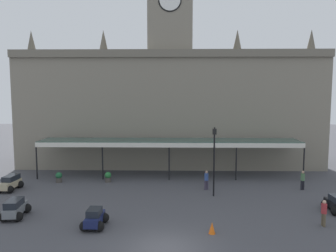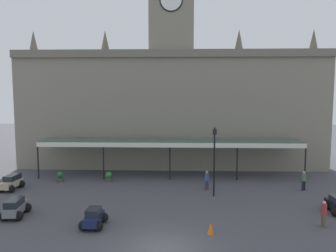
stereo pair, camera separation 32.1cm
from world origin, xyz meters
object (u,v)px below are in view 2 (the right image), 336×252
at_px(car_beige_estate, 12,183).
at_px(car_navy_sedan, 94,219).
at_px(planter_near_kerb, 60,177).
at_px(pedestrian_near_entrance, 324,213).
at_px(pedestrian_beside_cars, 304,180).
at_px(car_grey_estate, 15,208).
at_px(planter_forecourt_centre, 109,177).
at_px(victorian_lamppost, 214,154).
at_px(traffic_cone, 211,228).
at_px(pedestrian_crossing_forecourt, 207,179).

xyz_separation_m(car_beige_estate, car_navy_sedan, (9.14, -7.49, -0.06)).
height_order(car_beige_estate, planter_near_kerb, car_beige_estate).
bearing_deg(pedestrian_near_entrance, pedestrian_beside_cars, 77.55).
bearing_deg(car_grey_estate, planter_forecourt_centre, 63.07).
bearing_deg(victorian_lamppost, car_navy_sedan, -142.61).
bearing_deg(car_beige_estate, pedestrian_near_entrance, -16.78).
height_order(pedestrian_near_entrance, planter_forecourt_centre, pedestrian_near_entrance).
xyz_separation_m(pedestrian_near_entrance, planter_forecourt_centre, (-15.60, 9.80, -0.42)).
bearing_deg(pedestrian_near_entrance, traffic_cone, -170.14).
relative_size(car_beige_estate, traffic_cone, 3.28).
xyz_separation_m(pedestrian_beside_cars, planter_forecourt_centre, (-17.30, 2.09, -0.42)).
bearing_deg(pedestrian_crossing_forecourt, victorian_lamppost, -76.55).
bearing_deg(traffic_cone, car_navy_sedan, 173.45).
height_order(car_grey_estate, traffic_cone, car_grey_estate).
bearing_deg(car_grey_estate, traffic_cone, -9.99).
bearing_deg(pedestrian_near_entrance, planter_forecourt_centre, 147.87).
bearing_deg(car_grey_estate, victorian_lamppost, 19.04).
bearing_deg(pedestrian_beside_cars, car_grey_estate, -162.96).
height_order(pedestrian_beside_cars, planter_near_kerb, pedestrian_beside_cars).
bearing_deg(planter_forecourt_centre, planter_near_kerb, -177.71).
distance_m(car_grey_estate, planter_near_kerb, 8.58).
xyz_separation_m(car_beige_estate, car_grey_estate, (3.43, -6.05, 0.00)).
height_order(pedestrian_beside_cars, victorian_lamppost, victorian_lamppost).
bearing_deg(planter_near_kerb, planter_forecourt_centre, 2.29).
distance_m(car_beige_estate, planter_near_kerb, 4.16).
bearing_deg(car_navy_sedan, pedestrian_crossing_forecourt, 45.90).
distance_m(car_navy_sedan, victorian_lamppost, 10.68).
relative_size(traffic_cone, planter_forecourt_centre, 0.74).
bearing_deg(victorian_lamppost, pedestrian_near_entrance, -43.26).
bearing_deg(car_grey_estate, pedestrian_near_entrance, -2.96).
distance_m(car_grey_estate, traffic_cone, 13.12).
bearing_deg(car_navy_sedan, car_beige_estate, 140.66).
height_order(car_grey_estate, victorian_lamppost, victorian_lamppost).
bearing_deg(car_grey_estate, car_beige_estate, 119.56).
height_order(pedestrian_crossing_forecourt, victorian_lamppost, victorian_lamppost).
relative_size(car_navy_sedan, traffic_cone, 2.92).
xyz_separation_m(car_grey_estate, pedestrian_crossing_forecourt, (13.45, 6.54, 0.34)).
xyz_separation_m(victorian_lamppost, traffic_cone, (-0.95, -7.06, -3.09)).
relative_size(victorian_lamppost, planter_forecourt_centre, 5.86).
distance_m(pedestrian_beside_cars, planter_near_kerb, 21.97).
xyz_separation_m(car_navy_sedan, planter_near_kerb, (-5.84, 10.03, -0.01)).
bearing_deg(car_beige_estate, traffic_cone, -26.97).
xyz_separation_m(car_grey_estate, pedestrian_beside_cars, (21.75, 6.67, 0.34)).
bearing_deg(planter_near_kerb, car_navy_sedan, -59.79).
relative_size(car_grey_estate, pedestrian_beside_cars, 1.39).
distance_m(car_beige_estate, pedestrian_crossing_forecourt, 16.89).
xyz_separation_m(pedestrian_crossing_forecourt, pedestrian_beside_cars, (8.30, 0.13, 0.00)).
bearing_deg(traffic_cone, pedestrian_beside_cars, 45.36).
relative_size(pedestrian_crossing_forecourt, traffic_cone, 2.36).
bearing_deg(traffic_cone, car_grey_estate, 170.01).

